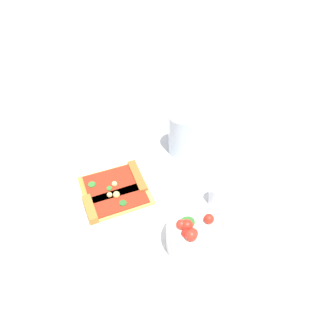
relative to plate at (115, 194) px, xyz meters
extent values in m
plane|color=silver|center=(0.02, -0.01, -0.01)|extent=(2.40, 2.40, 0.00)
cylinder|color=silver|center=(0.00, 0.00, 0.00)|extent=(0.26, 0.26, 0.01)
cube|color=gold|center=(0.01, -0.02, 0.01)|extent=(0.17, 0.13, 0.01)
cube|color=#A36B2D|center=(-0.06, -0.04, 0.01)|extent=(0.05, 0.10, 0.02)
cube|color=#B22D19|center=(0.01, -0.02, 0.02)|extent=(0.14, 0.12, 0.00)
sphere|color=#F2D87F|center=(0.00, -0.02, 0.02)|extent=(0.01, 0.01, 0.01)
cylinder|color=#388433|center=(0.01, 0.00, 0.02)|extent=(0.01, 0.01, 0.00)
cylinder|color=#388433|center=(0.05, -0.02, 0.02)|extent=(0.02, 0.02, 0.00)
cube|color=#E5B256|center=(-0.01, 0.03, 0.01)|extent=(0.17, 0.11, 0.01)
cube|color=#B77A33|center=(0.05, 0.05, 0.02)|extent=(0.04, 0.08, 0.02)
cube|color=#B22D19|center=(-0.01, 0.03, 0.02)|extent=(0.14, 0.10, 0.00)
sphere|color=#F2D87F|center=(0.01, 0.02, 0.02)|extent=(0.01, 0.01, 0.01)
cylinder|color=#2D722D|center=(-0.02, 0.04, 0.02)|extent=(0.02, 0.02, 0.00)
sphere|color=#EAD172|center=(0.00, 0.02, 0.02)|extent=(0.02, 0.02, 0.02)
cylinder|color=white|center=(-0.17, 0.15, 0.03)|extent=(0.13, 0.13, 0.06)
torus|color=white|center=(-0.17, 0.15, 0.06)|extent=(0.12, 0.12, 0.01)
sphere|color=red|center=(-0.15, 0.17, 0.06)|extent=(0.02, 0.02, 0.02)
sphere|color=red|center=(-0.15, 0.17, 0.07)|extent=(0.02, 0.02, 0.02)
sphere|color=red|center=(-0.20, 0.14, 0.06)|extent=(0.02, 0.02, 0.02)
sphere|color=red|center=(-0.15, 0.15, 0.06)|extent=(0.03, 0.03, 0.03)
sphere|color=red|center=(-0.14, 0.15, 0.06)|extent=(0.02, 0.02, 0.02)
sphere|color=red|center=(-0.16, 0.17, 0.07)|extent=(0.02, 0.02, 0.02)
cylinder|color=#388433|center=(-0.15, 0.14, 0.06)|extent=(0.05, 0.05, 0.01)
cylinder|color=silver|center=(-0.18, -0.14, 0.05)|extent=(0.07, 0.07, 0.12)
cylinder|color=#592D0F|center=(-0.18, -0.14, 0.05)|extent=(0.06, 0.06, 0.10)
cube|color=silver|center=(-0.08, -0.31, -0.01)|extent=(0.15, 0.16, 0.00)
cylinder|color=silver|center=(-0.23, 0.04, 0.02)|extent=(0.03, 0.03, 0.05)
cone|color=silver|center=(-0.23, 0.04, 0.05)|extent=(0.03, 0.03, 0.01)
camera|label=1|loc=(-0.07, 0.55, 0.68)|focal=38.68mm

